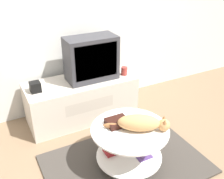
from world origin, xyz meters
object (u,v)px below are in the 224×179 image
object	(u,v)px
speaker	(35,87)
dvd_box	(117,122)
cat	(141,123)
tv	(91,58)

from	to	relation	value
speaker	dvd_box	size ratio (longest dim) A/B	0.56
speaker	dvd_box	distance (m)	1.03
speaker	cat	size ratio (longest dim) A/B	0.21
dvd_box	tv	bearing A→B (deg)	81.28
tv	cat	bearing A→B (deg)	-89.12
tv	cat	size ratio (longest dim) A/B	1.11
speaker	dvd_box	world-z (taller)	speaker
dvd_box	speaker	bearing A→B (deg)	122.25
speaker	cat	bearing A→B (deg)	-56.04
speaker	dvd_box	bearing A→B (deg)	-57.75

